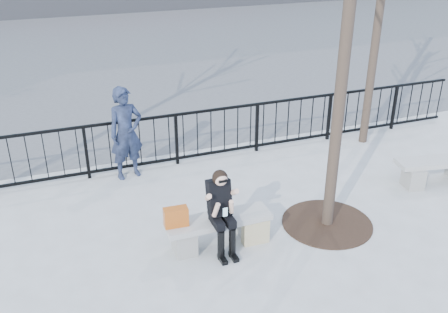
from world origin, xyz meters
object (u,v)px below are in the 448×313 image
object	(u,v)px
bench_main	(218,228)
bench_second	(437,168)
standing_man	(126,133)
seated_woman	(222,213)

from	to	relation	value
bench_main	bench_second	bearing A→B (deg)	5.34
bench_main	standing_man	size ratio (longest dim) A/B	0.90
bench_main	seated_woman	world-z (taller)	seated_woman
bench_main	seated_woman	bearing A→B (deg)	-90.00
bench_main	standing_man	bearing A→B (deg)	106.70
bench_second	standing_man	size ratio (longest dim) A/B	0.89
bench_second	bench_main	bearing A→B (deg)	-163.82
seated_woman	standing_man	xyz separation A→B (m)	(-0.84, 2.96, 0.24)
bench_main	bench_second	distance (m)	4.66
standing_man	bench_main	bearing A→B (deg)	-85.64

